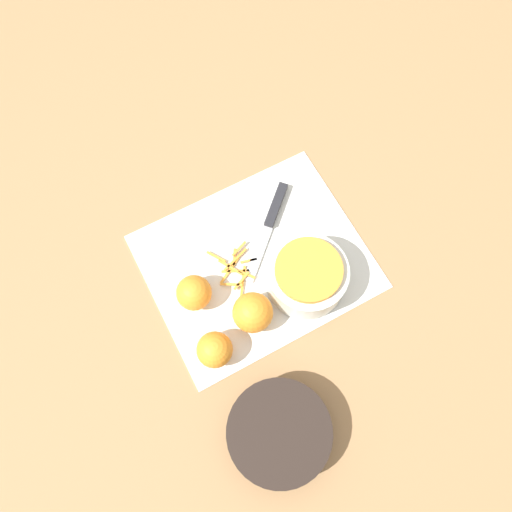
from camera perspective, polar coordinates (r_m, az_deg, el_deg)
name	(u,v)px	position (r m, az deg, el deg)	size (l,w,h in m)	color
ground_plane	(256,262)	(1.07, 0.00, -0.65)	(4.00, 4.00, 0.00)	#9E754C
cutting_board	(256,261)	(1.07, 0.00, -0.60)	(0.46, 0.37, 0.01)	silver
bowl_speckled	(307,276)	(1.02, 5.84, -2.26)	(0.16, 0.16, 0.09)	silver
bowl_dark	(279,432)	(0.98, 2.62, -19.49)	(0.19, 0.19, 0.06)	black
knife	(273,214)	(1.10, 1.90, 4.77)	(0.19, 0.18, 0.02)	#232328
orange_left	(194,293)	(1.02, -7.10, -4.19)	(0.07, 0.07, 0.07)	orange
orange_right	(253,313)	(0.99, -0.38, -6.48)	(0.08, 0.08, 0.08)	orange
orange_back	(215,350)	(0.99, -4.75, -10.63)	(0.07, 0.07, 0.07)	orange
peel_pile	(236,269)	(1.06, -2.34, -1.45)	(0.10, 0.13, 0.01)	orange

